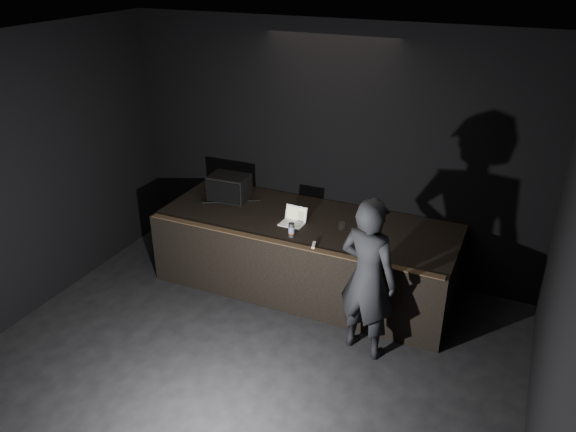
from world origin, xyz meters
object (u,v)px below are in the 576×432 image
(stage_riser, at_px, (306,253))
(person, at_px, (368,278))
(stage_monitor, at_px, (229,188))
(laptop, at_px, (294,219))
(beer_can, at_px, (291,230))

(stage_riser, relative_size, person, 2.05)
(stage_monitor, relative_size, laptop, 1.78)
(stage_riser, bearing_deg, stage_monitor, 171.56)
(laptop, height_order, beer_can, laptop)
(stage_riser, distance_m, beer_can, 0.77)
(stage_riser, xyz_separation_m, stage_monitor, (-1.28, 0.19, 0.68))
(stage_riser, height_order, person, person)
(beer_can, bearing_deg, laptop, 109.48)
(beer_can, xyz_separation_m, person, (1.16, -0.52, -0.12))
(stage_riser, relative_size, beer_can, 21.78)
(stage_riser, bearing_deg, laptop, -132.97)
(beer_can, bearing_deg, stage_riser, 90.10)
(laptop, xyz_separation_m, person, (1.29, -0.88, -0.08))
(laptop, distance_m, person, 1.56)
(stage_monitor, xyz_separation_m, beer_can, (1.28, -0.69, -0.09))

